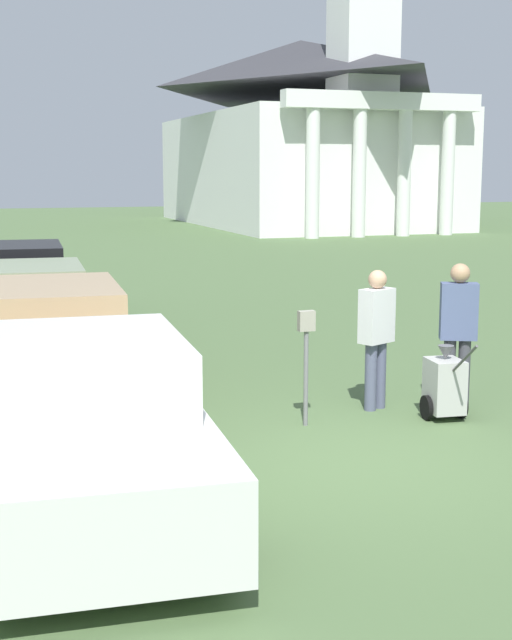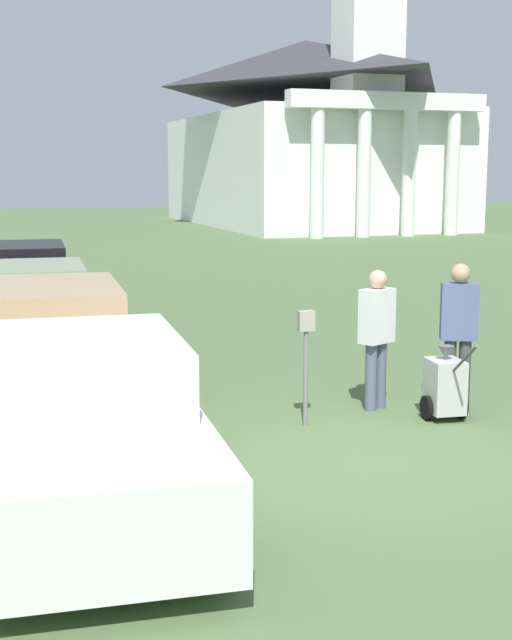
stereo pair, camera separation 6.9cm
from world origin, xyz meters
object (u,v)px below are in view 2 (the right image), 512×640
at_px(parked_car_white, 83,423).
at_px(person_worker, 377,331).
at_px(person_supervisor, 459,327).
at_px(equipment_cart, 445,386).
at_px(parking_meter, 306,346).
at_px(church, 309,120).
at_px(parked_car_sage, 29,312).
at_px(parked_car_black, 17,287).
at_px(parked_car_tan, 47,349).

height_order(parked_car_white, person_worker, person_worker).
distance_m(person_supervisor, equipment_cart, 0.77).
bearing_deg(parking_meter, church, 68.36).
bearing_deg(person_supervisor, parked_car_white, 43.62).
height_order(parked_car_sage, church, church).
xyz_separation_m(person_supervisor, equipment_cart, (-0.35, -0.33, -0.59)).
height_order(parked_car_white, parking_meter, parked_car_white).
bearing_deg(equipment_cart, parked_car_black, 124.49).
bearing_deg(parked_car_white, equipment_cart, 20.15).
height_order(parked_car_white, parked_car_sage, parked_car_white).
height_order(parked_car_tan, church, church).
xyz_separation_m(parked_car_black, church, (16.03, 26.24, 4.56)).
xyz_separation_m(parked_car_white, parked_car_black, (0.00, 9.09, 0.03)).
relative_size(equipment_cart, church, 0.04).
bearing_deg(parked_car_sage, equipment_cart, -46.28).
distance_m(parked_car_white, church, 39.07).
xyz_separation_m(person_worker, equipment_cart, (0.55, -0.63, -0.54)).
xyz_separation_m(parked_car_white, church, (16.03, 35.33, 4.60)).
relative_size(parked_car_sage, person_worker, 3.10).
bearing_deg(person_worker, equipment_cart, 105.91).
relative_size(parked_car_white, parking_meter, 3.83).
height_order(parked_car_black, person_supervisor, person_supervisor).
height_order(equipment_cart, church, church).
xyz_separation_m(person_supervisor, church, (11.51, 33.79, 4.28)).
xyz_separation_m(person_worker, person_supervisor, (0.90, -0.30, 0.05)).
bearing_deg(equipment_cart, parked_car_tan, 161.27).
height_order(parked_car_sage, parking_meter, parked_car_sage).
height_order(parked_car_sage, parked_car_black, parked_car_black).
bearing_deg(person_supervisor, parked_car_black, -34.28).
height_order(person_worker, equipment_cart, person_worker).
distance_m(parked_car_tan, parking_meter, 3.12).
bearing_deg(parked_car_white, parked_car_black, 94.01).
bearing_deg(person_worker, parking_meter, -4.76).
relative_size(parked_car_black, equipment_cart, 5.19).
bearing_deg(parked_car_sage, parked_car_tan, -86.00).
xyz_separation_m(parked_car_sage, person_worker, (3.62, -4.39, 0.26)).
bearing_deg(parking_meter, parked_car_black, 108.78).
bearing_deg(person_worker, parked_car_black, -88.40).
relative_size(person_supervisor, church, 0.07).
distance_m(person_worker, equipment_cart, 1.00).
relative_size(parking_meter, person_supervisor, 0.74).
height_order(parking_meter, person_worker, person_worker).
relative_size(parked_car_tan, person_supervisor, 3.12).
height_order(parked_car_white, church, church).
xyz_separation_m(parked_car_sage, church, (16.03, 29.10, 4.59)).
xyz_separation_m(parking_meter, person_supervisor, (1.93, 0.08, 0.08)).
relative_size(parked_car_black, parking_meter, 4.06).
xyz_separation_m(parked_car_white, person_supervisor, (4.52, 1.54, 0.31)).
bearing_deg(parked_car_black, parked_car_sage, -85.99).
relative_size(parked_car_white, person_supervisor, 2.85).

